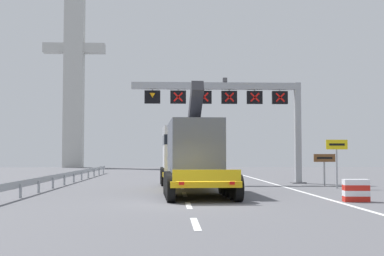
{
  "coord_description": "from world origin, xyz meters",
  "views": [
    {
      "loc": [
        -0.52,
        -20.11,
        1.91
      ],
      "look_at": [
        0.74,
        8.77,
        3.4
      ],
      "focal_mm": 47.95,
      "sensor_mm": 36.0,
      "label": 1
    }
  ],
  "objects_px": {
    "overhead_lane_gantry": "(236,101)",
    "tourist_info_sign_brown": "(324,162)",
    "crash_barrier_striped": "(356,191)",
    "bridge_pylon_distant": "(74,69)",
    "heavy_haul_truck_yellow": "(190,153)",
    "exit_sign_yellow": "(337,152)"
  },
  "relations": [
    {
      "from": "overhead_lane_gantry",
      "to": "heavy_haul_truck_yellow",
      "type": "relative_size",
      "value": 0.81
    },
    {
      "from": "tourist_info_sign_brown",
      "to": "exit_sign_yellow",
      "type": "bearing_deg",
      "value": -90.63
    },
    {
      "from": "tourist_info_sign_brown",
      "to": "bridge_pylon_distant",
      "type": "bearing_deg",
      "value": 117.64
    },
    {
      "from": "crash_barrier_striped",
      "to": "bridge_pylon_distant",
      "type": "height_order",
      "value": "bridge_pylon_distant"
    },
    {
      "from": "crash_barrier_striped",
      "to": "tourist_info_sign_brown",
      "type": "bearing_deg",
      "value": 79.71
    },
    {
      "from": "overhead_lane_gantry",
      "to": "crash_barrier_striped",
      "type": "bearing_deg",
      "value": -76.41
    },
    {
      "from": "heavy_haul_truck_yellow",
      "to": "bridge_pylon_distant",
      "type": "distance_m",
      "value": 51.51
    },
    {
      "from": "overhead_lane_gantry",
      "to": "tourist_info_sign_brown",
      "type": "relative_size",
      "value": 5.93
    },
    {
      "from": "heavy_haul_truck_yellow",
      "to": "crash_barrier_striped",
      "type": "xyz_separation_m",
      "value": [
        6.43,
        -7.44,
        -1.54
      ]
    },
    {
      "from": "heavy_haul_truck_yellow",
      "to": "exit_sign_yellow",
      "type": "distance_m",
      "value": 8.28
    },
    {
      "from": "heavy_haul_truck_yellow",
      "to": "overhead_lane_gantry",
      "type": "bearing_deg",
      "value": 59.79
    },
    {
      "from": "bridge_pylon_distant",
      "to": "heavy_haul_truck_yellow",
      "type": "bearing_deg",
      "value": -72.33
    },
    {
      "from": "exit_sign_yellow",
      "to": "tourist_info_sign_brown",
      "type": "xyz_separation_m",
      "value": [
        0.03,
        2.39,
        -0.57
      ]
    },
    {
      "from": "tourist_info_sign_brown",
      "to": "bridge_pylon_distant",
      "type": "relative_size",
      "value": 0.07
    },
    {
      "from": "crash_barrier_striped",
      "to": "bridge_pylon_distant",
      "type": "xyz_separation_m",
      "value": [
        -21.6,
        55.05,
        14.06
      ]
    },
    {
      "from": "heavy_haul_truck_yellow",
      "to": "bridge_pylon_distant",
      "type": "bearing_deg",
      "value": 107.67
    },
    {
      "from": "exit_sign_yellow",
      "to": "tourist_info_sign_brown",
      "type": "height_order",
      "value": "exit_sign_yellow"
    },
    {
      "from": "overhead_lane_gantry",
      "to": "crash_barrier_striped",
      "type": "relative_size",
      "value": 11.08
    },
    {
      "from": "heavy_haul_truck_yellow",
      "to": "tourist_info_sign_brown",
      "type": "distance_m",
      "value": 8.77
    },
    {
      "from": "overhead_lane_gantry",
      "to": "heavy_haul_truck_yellow",
      "type": "height_order",
      "value": "overhead_lane_gantry"
    },
    {
      "from": "exit_sign_yellow",
      "to": "bridge_pylon_distant",
      "type": "distance_m",
      "value": 54.15
    },
    {
      "from": "overhead_lane_gantry",
      "to": "tourist_info_sign_brown",
      "type": "bearing_deg",
      "value": -29.34
    }
  ]
}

